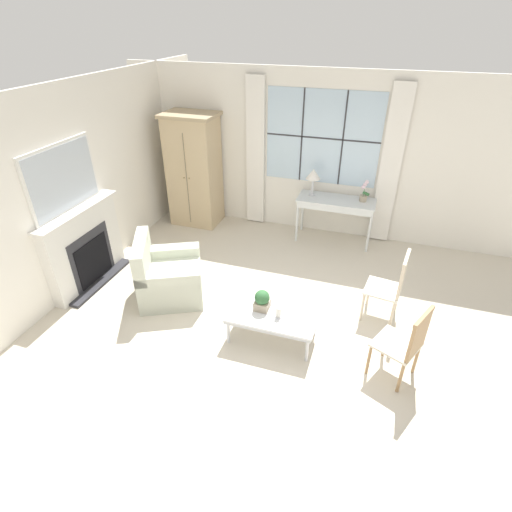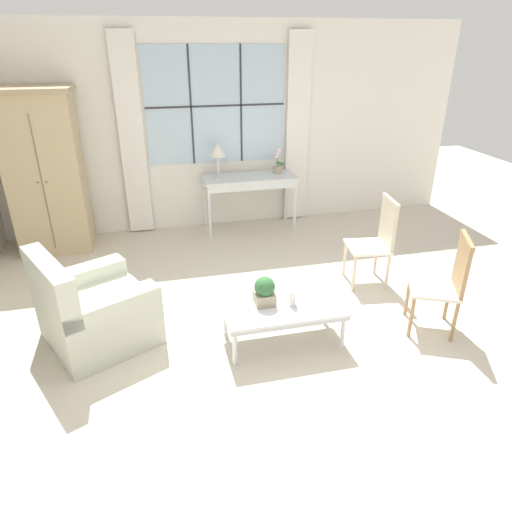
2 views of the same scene
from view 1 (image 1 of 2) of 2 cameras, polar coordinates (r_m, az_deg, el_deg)
ground_plane at (r=5.26m, az=1.95°, el=-10.70°), size 14.00×14.00×0.00m
wall_back_windowed at (r=7.18m, az=9.25°, el=13.93°), size 7.20×0.14×2.80m
wall_left at (r=6.33m, az=-23.72°, el=9.18°), size 0.06×7.20×2.80m
fireplace at (r=6.30m, az=-23.49°, el=2.01°), size 0.34×1.51×2.10m
armoire at (r=7.61m, az=-8.81°, el=12.01°), size 0.95×0.69×2.05m
console_table at (r=7.05m, az=11.37°, el=7.30°), size 1.32×0.53×0.79m
table_lamp at (r=6.97m, az=8.19°, el=11.40°), size 0.25×0.25×0.48m
potted_orchid at (r=7.00m, az=15.16°, el=8.66°), size 0.16×0.12×0.37m
armchair_upholstered at (r=5.83m, az=-12.43°, el=-3.00°), size 1.17×1.19×0.92m
side_chair_wooden at (r=5.41m, az=18.89°, el=-3.79°), size 0.50×0.50×1.00m
accent_chair_wooden at (r=4.63m, az=20.72°, el=-11.36°), size 0.59×0.59×0.97m
coffee_table at (r=4.94m, az=2.36°, el=-8.69°), size 1.09×0.58×0.39m
potted_plant_small at (r=4.92m, az=0.87°, el=-6.31°), size 0.19×0.19×0.27m
pillar_candle at (r=4.84m, az=3.25°, el=-8.06°), size 0.09×0.09×0.15m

